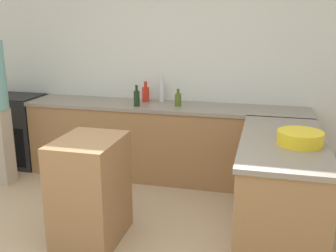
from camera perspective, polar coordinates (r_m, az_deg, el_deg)
wall_back at (r=4.80m, az=0.43°, el=9.20°), size 8.00×0.06×2.70m
counter_back at (r=4.67m, az=-0.54°, el=-2.26°), size 3.29×0.61×0.90m
counter_peninsula at (r=3.54m, az=15.84°, el=-8.73°), size 0.69×1.57×0.90m
range_oven at (r=5.52m, az=-21.29°, el=-0.54°), size 0.75×0.59×0.91m
island_table at (r=3.43m, az=-11.17°, el=-9.12°), size 0.51×0.66×0.91m
mixing_bowl at (r=3.26m, az=18.63°, el=-1.65°), size 0.36×0.36×0.11m
hot_sauce_bottle at (r=4.72m, az=-3.26°, el=4.70°), size 0.09×0.09×0.25m
olive_oil_bottle at (r=4.47m, az=1.47°, el=3.90°), size 0.07×0.07×0.20m
wine_bottle_dark at (r=4.49m, az=-4.56°, el=4.10°), size 0.07×0.07×0.24m
vinegar_bottle_clear at (r=4.72m, az=-0.95°, el=5.06°), size 0.06×0.06×0.31m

